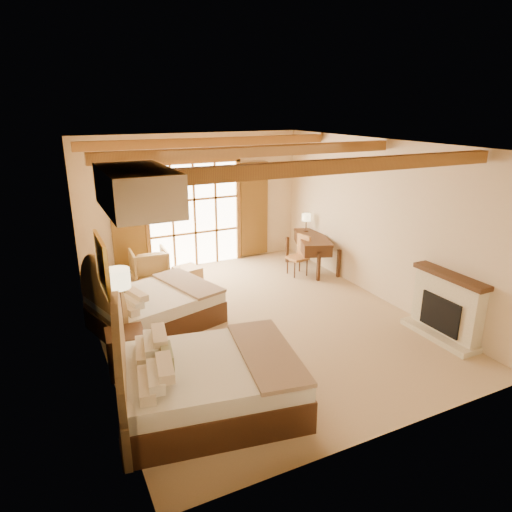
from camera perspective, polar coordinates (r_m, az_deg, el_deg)
floor at (r=8.60m, az=0.06°, el=-7.92°), size 7.00×7.00×0.00m
wall_back at (r=11.19m, az=-7.85°, el=6.81°), size 5.50×0.00×5.50m
wall_left at (r=7.31m, az=-19.73°, el=-0.34°), size 0.00×7.00×7.00m
wall_right at (r=9.51m, az=15.18°, el=4.29°), size 0.00×7.00×7.00m
ceiling at (r=7.74m, az=0.06°, el=13.85°), size 7.00×7.00×0.00m
ceiling_beams at (r=7.75m, az=0.06°, el=12.97°), size 5.39×4.60×0.18m
french_doors at (r=11.21m, az=-7.68°, el=5.00°), size 3.95×0.08×2.60m
fireplace at (r=8.42m, az=22.61°, el=-6.20°), size 0.46×1.40×1.16m
painting at (r=6.56m, az=-18.67°, el=-0.94°), size 0.06×0.95×0.75m
canopy_valance at (r=5.11m, az=-14.67°, el=8.10°), size 0.70×1.40×0.45m
bed_near at (r=6.09m, az=-7.30°, el=-15.23°), size 2.55×2.08×1.50m
bed_far at (r=8.41m, az=-13.40°, el=-6.02°), size 2.46×2.06×1.35m
nightstand at (r=7.17m, az=-15.89°, el=-11.45°), size 0.59×0.59×0.65m
floor_lamp at (r=6.81m, az=-16.78°, el=-3.48°), size 0.34×0.34×1.61m
armchair at (r=10.63m, az=-13.21°, el=-1.05°), size 0.80×0.83×0.73m
ottoman at (r=10.33m, az=-8.55°, el=-2.38°), size 0.62×0.62×0.37m
desk at (r=11.07m, az=7.01°, el=0.54°), size 1.18×1.68×0.83m
desk_chair at (r=10.73m, az=5.29°, el=-0.84°), size 0.48×0.48×0.95m
desk_lamp at (r=11.33m, az=6.31°, el=4.75°), size 0.22×0.22×0.44m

